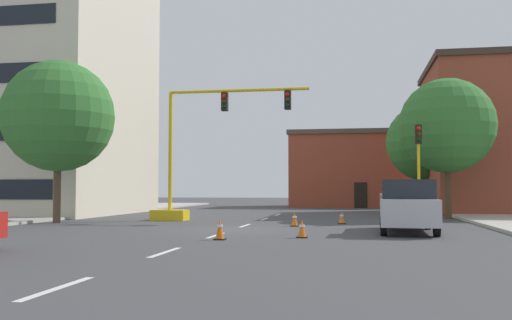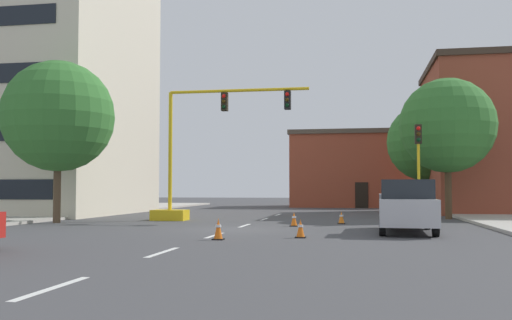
% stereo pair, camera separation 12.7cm
% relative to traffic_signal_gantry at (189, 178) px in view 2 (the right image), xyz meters
% --- Properties ---
extents(ground_plane, '(160.00, 160.00, 0.00)m').
position_rel_traffic_signal_gantry_xyz_m(ground_plane, '(3.69, -6.03, -2.19)').
color(ground_plane, '#424244').
extents(sidewalk_left, '(6.00, 56.00, 0.14)m').
position_rel_traffic_signal_gantry_xyz_m(sidewalk_left, '(-9.68, 1.97, -2.12)').
color(sidewalk_left, '#B2ADA3').
rests_on(sidewalk_left, ground_plane).
extents(lane_stripe_seg_0, '(0.16, 2.40, 0.01)m').
position_rel_traffic_signal_gantry_xyz_m(lane_stripe_seg_0, '(3.69, -20.03, -2.19)').
color(lane_stripe_seg_0, silver).
rests_on(lane_stripe_seg_0, ground_plane).
extents(lane_stripe_seg_1, '(0.16, 2.40, 0.01)m').
position_rel_traffic_signal_gantry_xyz_m(lane_stripe_seg_1, '(3.69, -14.53, -2.19)').
color(lane_stripe_seg_1, silver).
rests_on(lane_stripe_seg_1, ground_plane).
extents(lane_stripe_seg_2, '(0.16, 2.40, 0.01)m').
position_rel_traffic_signal_gantry_xyz_m(lane_stripe_seg_2, '(3.69, -9.03, -2.19)').
color(lane_stripe_seg_2, silver).
rests_on(lane_stripe_seg_2, ground_plane).
extents(lane_stripe_seg_3, '(0.16, 2.40, 0.01)m').
position_rel_traffic_signal_gantry_xyz_m(lane_stripe_seg_3, '(3.69, -3.53, -2.19)').
color(lane_stripe_seg_3, silver).
rests_on(lane_stripe_seg_3, ground_plane).
extents(lane_stripe_seg_4, '(0.16, 2.40, 0.01)m').
position_rel_traffic_signal_gantry_xyz_m(lane_stripe_seg_4, '(3.69, 1.97, -2.19)').
color(lane_stripe_seg_4, silver).
rests_on(lane_stripe_seg_4, ground_plane).
extents(lane_stripe_seg_5, '(0.16, 2.40, 0.01)m').
position_rel_traffic_signal_gantry_xyz_m(lane_stripe_seg_5, '(3.69, 7.47, -2.19)').
color(lane_stripe_seg_5, silver).
rests_on(lane_stripe_seg_5, ground_plane).
extents(building_tall_left, '(15.34, 13.50, 19.70)m').
position_rel_traffic_signal_gantry_xyz_m(building_tall_left, '(-13.70, 6.37, 7.67)').
color(building_tall_left, beige).
rests_on(building_tall_left, ground_plane).
extents(building_brick_center, '(12.73, 7.73, 6.83)m').
position_rel_traffic_signal_gantry_xyz_m(building_brick_center, '(9.01, 24.73, 1.23)').
color(building_brick_center, brown).
rests_on(building_brick_center, ground_plane).
extents(traffic_signal_gantry, '(8.23, 1.20, 6.83)m').
position_rel_traffic_signal_gantry_xyz_m(traffic_signal_gantry, '(0.00, 0.00, 0.00)').
color(traffic_signal_gantry, yellow).
rests_on(traffic_signal_gantry, ground_plane).
extents(traffic_light_pole_right, '(0.32, 0.47, 4.80)m').
position_rel_traffic_signal_gantry_xyz_m(traffic_light_pole_right, '(11.65, 0.02, 1.34)').
color(traffic_light_pole_right, yellow).
rests_on(traffic_light_pole_right, ground_plane).
extents(tree_right_far, '(5.59, 5.59, 7.80)m').
position_rel_traffic_signal_gantry_xyz_m(tree_right_far, '(13.58, 13.93, 2.80)').
color(tree_right_far, brown).
rests_on(tree_right_far, ground_plane).
extents(tree_left_near, '(5.44, 5.44, 7.93)m').
position_rel_traffic_signal_gantry_xyz_m(tree_left_near, '(-5.71, -3.10, 3.01)').
color(tree_left_near, brown).
rests_on(tree_left_near, ground_plane).
extents(tree_right_mid, '(5.22, 5.22, 7.75)m').
position_rel_traffic_signal_gantry_xyz_m(tree_right_mid, '(13.59, 3.88, 2.93)').
color(tree_right_mid, '#4C3823').
rests_on(tree_right_mid, ground_plane).
extents(pickup_truck_silver, '(2.19, 5.47, 1.99)m').
position_rel_traffic_signal_gantry_xyz_m(pickup_truck_silver, '(10.53, -6.45, -1.22)').
color(pickup_truck_silver, '#BCBCC1').
rests_on(pickup_truck_silver, ground_plane).
extents(traffic_cone_roadside_a, '(0.36, 0.36, 0.63)m').
position_rel_traffic_signal_gantry_xyz_m(traffic_cone_roadside_a, '(6.81, -9.50, -1.89)').
color(traffic_cone_roadside_a, black).
rests_on(traffic_cone_roadside_a, ground_plane).
extents(traffic_cone_roadside_b, '(0.36, 0.36, 0.70)m').
position_rel_traffic_signal_gantry_xyz_m(traffic_cone_roadside_b, '(4.25, -10.71, -1.85)').
color(traffic_cone_roadside_b, black).
rests_on(traffic_cone_roadside_b, ground_plane).
extents(traffic_cone_roadside_c, '(0.36, 0.36, 0.60)m').
position_rel_traffic_signal_gantry_xyz_m(traffic_cone_roadside_c, '(7.94, -1.44, -1.90)').
color(traffic_cone_roadside_c, black).
rests_on(traffic_cone_roadside_c, ground_plane).
extents(traffic_cone_roadside_d, '(0.36, 0.36, 0.63)m').
position_rel_traffic_signal_gantry_xyz_m(traffic_cone_roadside_d, '(5.93, -3.61, -1.88)').
color(traffic_cone_roadside_d, black).
rests_on(traffic_cone_roadside_d, ground_plane).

